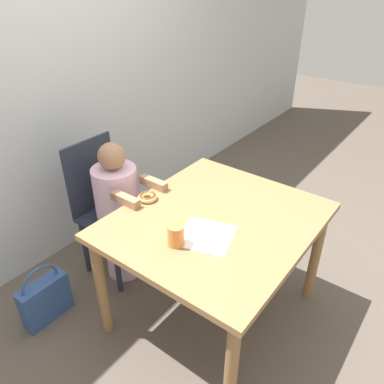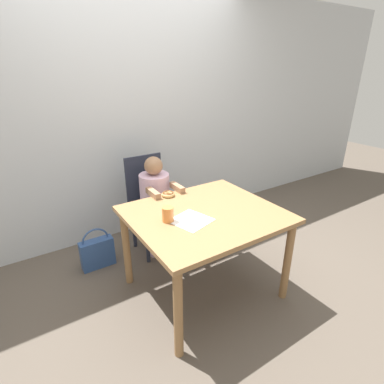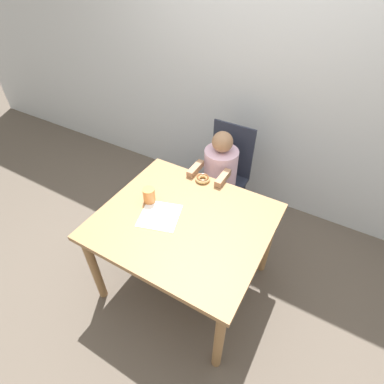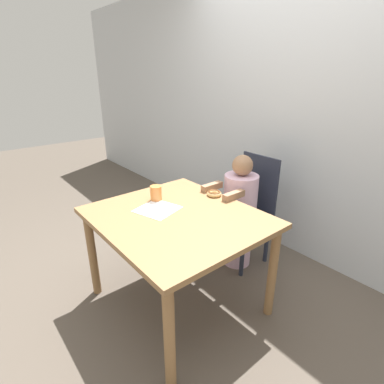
{
  "view_description": "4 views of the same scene",
  "coord_description": "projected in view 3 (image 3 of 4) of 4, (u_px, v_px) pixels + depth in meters",
  "views": [
    {
      "loc": [
        -1.38,
        -0.88,
        1.87
      ],
      "look_at": [
        -0.02,
        0.14,
        0.84
      ],
      "focal_mm": 35.0,
      "sensor_mm": 36.0,
      "label": 1
    },
    {
      "loc": [
        -1.17,
        -1.63,
        1.74
      ],
      "look_at": [
        -0.02,
        0.14,
        0.84
      ],
      "focal_mm": 28.0,
      "sensor_mm": 36.0,
      "label": 2
    },
    {
      "loc": [
        0.72,
        -1.14,
        2.15
      ],
      "look_at": [
        -0.02,
        0.14,
        0.84
      ],
      "focal_mm": 28.0,
      "sensor_mm": 36.0,
      "label": 3
    },
    {
      "loc": [
        1.42,
        -1.05,
        1.6
      ],
      "look_at": [
        -0.02,
        0.14,
        0.84
      ],
      "focal_mm": 28.0,
      "sensor_mm": 36.0,
      "label": 4
    }
  ],
  "objects": [
    {
      "name": "chair",
      "position": [
        225.0,
        177.0,
        2.67
      ],
      "size": [
        0.38,
        0.39,
        0.94
      ],
      "color": "#232838",
      "rests_on": "ground_plane"
    },
    {
      "name": "ground_plane",
      "position": [
        185.0,
        280.0,
        2.43
      ],
      "size": [
        12.0,
        12.0,
        0.0
      ],
      "primitive_type": "plane",
      "color": "brown"
    },
    {
      "name": "child_figure",
      "position": [
        219.0,
        184.0,
        2.59
      ],
      "size": [
        0.29,
        0.45,
        0.99
      ],
      "color": "silver",
      "rests_on": "ground_plane"
    },
    {
      "name": "donut",
      "position": [
        203.0,
        178.0,
        2.24
      ],
      "size": [
        0.11,
        0.11,
        0.04
      ],
      "color": "#DBB270",
      "rests_on": "dining_table"
    },
    {
      "name": "dining_table",
      "position": [
        184.0,
        229.0,
        2.01
      ],
      "size": [
        1.1,
        0.97,
        0.72
      ],
      "color": "olive",
      "rests_on": "ground_plane"
    },
    {
      "name": "handbag",
      "position": [
        171.0,
        186.0,
        3.08
      ],
      "size": [
        0.3,
        0.1,
        0.4
      ],
      "color": "#2D4C84",
      "rests_on": "ground_plane"
    },
    {
      "name": "cup",
      "position": [
        149.0,
        195.0,
        2.05
      ],
      "size": [
        0.08,
        0.08,
        0.11
      ],
      "color": "orange",
      "rests_on": "dining_table"
    },
    {
      "name": "wall_back",
      "position": [
        265.0,
        74.0,
        2.44
      ],
      "size": [
        8.0,
        0.05,
        2.5
      ],
      "color": "silver",
      "rests_on": "ground_plane"
    },
    {
      "name": "napkin",
      "position": [
        160.0,
        215.0,
        1.98
      ],
      "size": [
        0.32,
        0.32,
        0.0
      ],
      "color": "white",
      "rests_on": "dining_table"
    }
  ]
}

